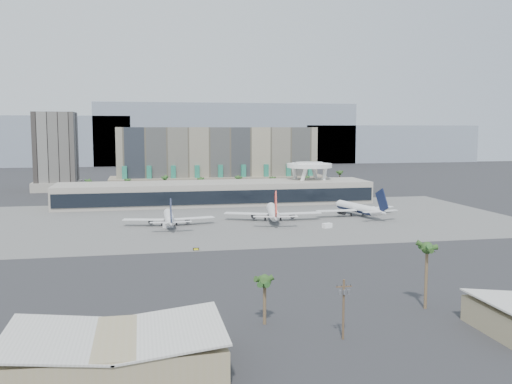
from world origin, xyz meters
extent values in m
plane|color=#232326|center=(0.00, 0.00, 0.00)|extent=(900.00, 900.00, 0.00)
cube|color=#5B5B59|center=(0.00, 55.00, 0.03)|extent=(260.00, 130.00, 0.06)
cube|color=gray|center=(-180.00, 470.00, 27.50)|extent=(260.00, 60.00, 55.00)
cube|color=gray|center=(60.00, 470.00, 35.00)|extent=(300.00, 60.00, 70.00)
cube|color=gray|center=(260.00, 470.00, 22.50)|extent=(220.00, 60.00, 45.00)
cube|color=gray|center=(10.00, 175.00, 21.00)|extent=(130.00, 22.00, 42.00)
cube|color=tan|center=(10.00, 173.00, 5.00)|extent=(140.00, 30.00, 10.00)
cube|color=#247C61|center=(-50.00, 163.00, 9.00)|extent=(3.00, 2.00, 18.00)
cube|color=#247C61|center=(-35.00, 163.00, 9.00)|extent=(3.00, 2.00, 18.00)
cube|color=#247C61|center=(-20.00, 163.00, 9.00)|extent=(3.00, 2.00, 18.00)
cube|color=#247C61|center=(-5.00, 163.00, 9.00)|extent=(3.00, 2.00, 18.00)
cube|color=#247C61|center=(10.00, 163.00, 9.00)|extent=(3.00, 2.00, 18.00)
cube|color=#247C61|center=(25.00, 163.00, 9.00)|extent=(3.00, 2.00, 18.00)
cube|color=#247C61|center=(40.00, 163.00, 9.00)|extent=(3.00, 2.00, 18.00)
cube|color=#247C61|center=(55.00, 163.00, 9.00)|extent=(3.00, 2.00, 18.00)
cube|color=#247C61|center=(70.00, 163.00, 9.00)|extent=(3.00, 2.00, 18.00)
cube|color=black|center=(-95.00, 200.00, 26.00)|extent=(26.00, 26.00, 52.00)
cube|color=#A59E91|center=(-95.00, 200.00, 3.00)|extent=(30.00, 30.00, 6.00)
cube|color=#A59E91|center=(0.00, 110.00, 6.00)|extent=(170.00, 32.00, 12.00)
cube|color=black|center=(0.00, 93.80, 5.50)|extent=(168.00, 0.60, 7.00)
cube|color=black|center=(0.00, 110.00, 13.25)|extent=(170.00, 12.00, 2.50)
cylinder|color=white|center=(61.36, 122.36, 11.00)|extent=(6.98, 6.99, 21.89)
cylinder|color=white|center=(48.64, 122.36, 11.00)|extent=(6.98, 6.99, 21.89)
cylinder|color=white|center=(48.64, 109.64, 11.00)|extent=(6.98, 6.99, 21.89)
cylinder|color=white|center=(61.36, 109.64, 11.00)|extent=(6.98, 6.99, 21.89)
cylinder|color=white|center=(55.00, 116.00, 20.00)|extent=(26.00, 26.00, 2.20)
cylinder|color=white|center=(55.00, 116.00, 21.30)|extent=(16.00, 16.00, 1.20)
cylinder|color=brown|center=(-70.00, 145.00, 6.00)|extent=(0.70, 0.70, 12.00)
sphere|color=#2C4E1F|center=(-70.00, 145.00, 11.70)|extent=(2.80, 2.80, 2.80)
cylinder|color=brown|center=(-48.00, 145.00, 6.00)|extent=(0.70, 0.70, 12.00)
sphere|color=#2C4E1F|center=(-48.00, 145.00, 11.70)|extent=(2.80, 2.80, 2.80)
cylinder|color=brown|center=(-26.00, 145.00, 6.00)|extent=(0.70, 0.70, 12.00)
sphere|color=#2C4E1F|center=(-26.00, 145.00, 11.70)|extent=(2.80, 2.80, 2.80)
cylinder|color=brown|center=(-5.00, 145.00, 6.00)|extent=(0.70, 0.70, 12.00)
sphere|color=#2C4E1F|center=(-5.00, 145.00, 11.70)|extent=(2.80, 2.80, 2.80)
cylinder|color=brown|center=(18.00, 145.00, 6.00)|extent=(0.70, 0.70, 12.00)
sphere|color=#2C4E1F|center=(18.00, 145.00, 11.70)|extent=(2.80, 2.80, 2.80)
cylinder|color=brown|center=(40.00, 145.00, 6.00)|extent=(0.70, 0.70, 12.00)
sphere|color=#2C4E1F|center=(40.00, 145.00, 11.70)|extent=(2.80, 2.80, 2.80)
cylinder|color=brown|center=(62.00, 145.00, 6.00)|extent=(0.70, 0.70, 12.00)
sphere|color=#2C4E1F|center=(62.00, 145.00, 11.70)|extent=(2.80, 2.80, 2.80)
cylinder|color=brown|center=(85.00, 145.00, 6.00)|extent=(0.70, 0.70, 12.00)
sphere|color=#2C4E1F|center=(85.00, 145.00, 11.70)|extent=(2.80, 2.80, 2.80)
cube|color=#9C8D68|center=(-45.00, -102.00, 3.00)|extent=(36.00, 22.00, 6.00)
cube|color=silver|center=(-54.00, -102.00, 6.40)|extent=(18.65, 22.60, 2.30)
cube|color=silver|center=(-36.00, -102.00, 6.40)|extent=(18.65, 22.60, 2.30)
cylinder|color=#4C3826|center=(-2.00, -96.00, 6.00)|extent=(0.44, 0.44, 12.00)
cube|color=#4C3826|center=(-2.00, -96.00, 10.60)|extent=(3.20, 0.22, 0.22)
cylinder|color=slate|center=(-2.90, -96.35, 9.60)|extent=(0.56, 0.56, 0.90)
cylinder|color=slate|center=(-2.00, -96.35, 9.60)|extent=(0.56, 0.56, 0.90)
cylinder|color=slate|center=(-1.10, -96.35, 9.60)|extent=(0.56, 0.56, 0.90)
cylinder|color=black|center=(-3.40, -96.00, 10.85)|extent=(0.12, 0.12, 0.30)
cylinder|color=black|center=(-0.60, -96.00, 10.85)|extent=(0.12, 0.12, 0.30)
cylinder|color=white|center=(-28.70, 44.92, 3.48)|extent=(4.09, 26.39, 3.87)
cylinder|color=#0F1734|center=(-28.70, 44.92, 3.33)|extent=(4.01, 25.87, 3.79)
cone|color=white|center=(-28.57, 60.04, 3.48)|extent=(3.90, 4.38, 3.87)
cone|color=white|center=(-28.85, 27.88, 3.77)|extent=(3.94, 8.73, 3.87)
cube|color=white|center=(-39.34, 44.05, 2.90)|extent=(17.82, 7.54, 0.34)
cube|color=white|center=(-18.08, 43.86, 2.90)|extent=(17.82, 7.26, 0.34)
cylinder|color=black|center=(-36.44, 44.51, 1.93)|extent=(2.16, 3.88, 2.13)
cylinder|color=black|center=(-20.98, 44.37, 1.93)|extent=(2.16, 3.88, 2.13)
cube|color=#0F1734|center=(-28.86, 26.43, 8.79)|extent=(0.56, 8.78, 10.17)
cube|color=white|center=(-33.21, 26.95, 4.25)|extent=(7.96, 3.25, 0.24)
cube|color=white|center=(-24.51, 26.87, 4.25)|extent=(7.94, 3.12, 0.24)
cylinder|color=black|center=(-28.61, 55.20, 0.77)|extent=(0.48, 0.48, 1.55)
cylinder|color=black|center=(-31.80, 43.98, 0.77)|extent=(0.68, 0.68, 1.55)
cylinder|color=black|center=(-25.62, 43.93, 0.77)|extent=(0.68, 0.68, 1.55)
cylinder|color=white|center=(17.86, 49.30, 3.91)|extent=(9.36, 29.95, 4.35)
cylinder|color=#0F1734|center=(17.86, 49.30, 3.75)|extent=(9.17, 29.35, 4.26)
cone|color=white|center=(20.77, 66.04, 3.91)|extent=(5.12, 5.56, 4.35)
cone|color=white|center=(14.57, 30.42, 4.24)|extent=(5.96, 10.38, 4.35)
cube|color=white|center=(5.90, 50.28, 3.26)|extent=(19.77, 11.32, 0.38)
cube|color=white|center=(29.45, 46.18, 3.26)|extent=(19.70, 5.07, 0.38)
cylinder|color=black|center=(9.20, 50.25, 2.17)|extent=(3.10, 4.69, 2.39)
cylinder|color=black|center=(26.33, 47.28, 2.17)|extent=(3.10, 4.69, 2.39)
cube|color=red|center=(14.29, 28.81, 9.89)|extent=(2.23, 9.81, 11.44)
cube|color=white|center=(9.57, 30.19, 4.78)|extent=(9.01, 4.94, 0.27)
cube|color=white|center=(19.20, 28.51, 4.78)|extent=(8.77, 2.67, 0.27)
cylinder|color=black|center=(19.84, 60.69, 0.87)|extent=(0.54, 0.54, 1.74)
cylinder|color=black|center=(14.25, 48.83, 0.87)|extent=(0.76, 0.76, 1.74)
cylinder|color=black|center=(21.10, 47.63, 0.87)|extent=(0.76, 0.76, 1.74)
cylinder|color=white|center=(59.80, 54.91, 3.75)|extent=(10.26, 28.67, 4.17)
cylinder|color=#0F1734|center=(59.80, 54.91, 3.60)|extent=(10.06, 28.10, 4.09)
cone|color=white|center=(56.25, 70.83, 3.75)|extent=(5.09, 5.49, 4.17)
cone|color=white|center=(63.81, 36.96, 4.07)|extent=(6.11, 10.07, 4.17)
cube|color=white|center=(48.84, 51.40, 3.13)|extent=(18.81, 4.36, 0.36)
cube|color=white|center=(71.23, 56.39, 3.13)|extent=(18.80, 11.60, 0.36)
cylinder|color=black|center=(51.78, 52.59, 2.09)|extent=(3.15, 4.57, 2.29)
cylinder|color=black|center=(68.06, 56.22, 2.09)|extent=(3.15, 4.57, 2.29)
cube|color=#0F1734|center=(64.15, 35.43, 9.49)|extent=(2.57, 9.36, 10.98)
cube|color=white|center=(59.45, 34.92, 4.59)|extent=(8.50, 2.95, 0.26)
cube|color=white|center=(68.61, 36.96, 4.59)|extent=(8.62, 5.08, 0.26)
cylinder|color=black|center=(57.39, 65.74, 0.83)|extent=(0.52, 0.52, 1.67)
cylinder|color=black|center=(56.77, 53.17, 0.83)|extent=(0.73, 0.73, 1.67)
cylinder|color=black|center=(63.29, 54.62, 0.83)|extent=(0.73, 0.73, 1.67)
cube|color=white|center=(-29.50, 39.06, 0.96)|extent=(4.38, 3.35, 1.92)
cube|color=white|center=(35.41, 25.04, 0.99)|extent=(4.38, 3.39, 1.98)
cube|color=black|center=(-22.37, -8.39, 0.47)|extent=(2.10, 0.42, 0.95)
cube|color=gold|center=(-22.37, -8.56, 0.47)|extent=(1.51, 0.15, 0.57)
cylinder|color=black|center=(-23.12, -8.39, 0.28)|extent=(0.11, 0.11, 0.57)
cylinder|color=black|center=(-21.61, -8.39, 0.28)|extent=(0.11, 0.11, 0.57)
cylinder|color=brown|center=(-15.20, -84.40, 4.80)|extent=(0.70, 0.70, 9.61)
sphere|color=#2C4E1F|center=(-15.20, -84.40, 9.31)|extent=(2.80, 2.80, 2.80)
cylinder|color=brown|center=(23.21, -81.48, 7.25)|extent=(0.70, 0.70, 14.50)
sphere|color=#2C4E1F|center=(23.21, -81.48, 14.20)|extent=(2.80, 2.80, 2.80)
camera|label=1|loc=(-40.20, -198.24, 41.10)|focal=40.00mm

